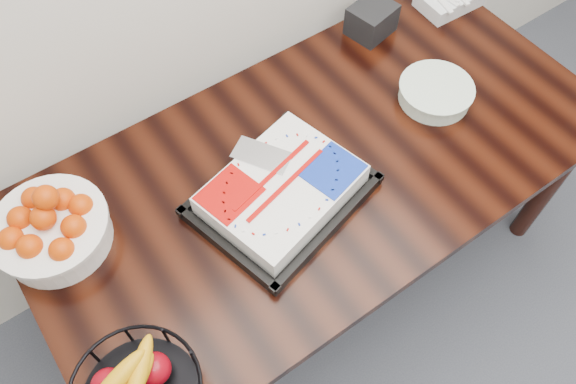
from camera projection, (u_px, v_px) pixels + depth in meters
table at (322, 175)px, 1.76m from camera, size 1.80×0.90×0.75m
cake_tray at (282, 191)px, 1.58m from camera, size 0.54×0.47×0.10m
tangerine_bowl at (49, 225)px, 1.47m from camera, size 0.31×0.31×0.20m
plate_stack at (435, 93)px, 1.79m from camera, size 0.24×0.24×0.06m
napkin_box at (372, 20)px, 1.94m from camera, size 0.17×0.15×0.11m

